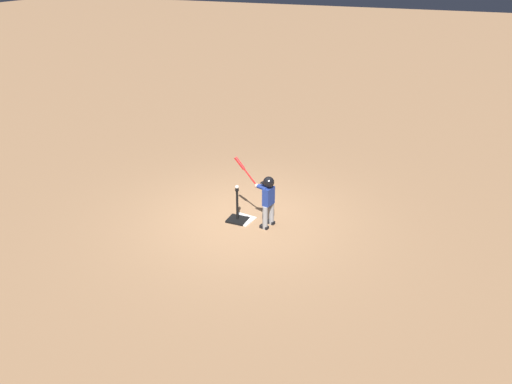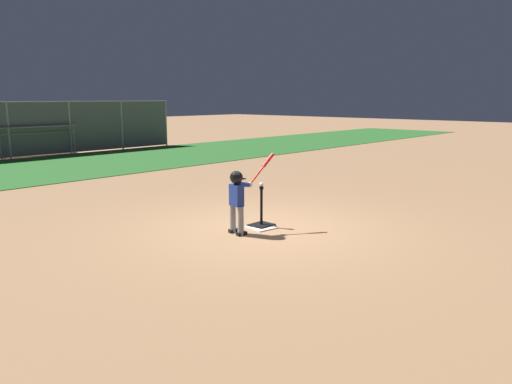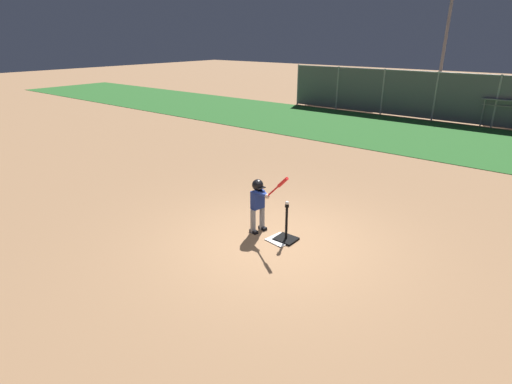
% 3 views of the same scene
% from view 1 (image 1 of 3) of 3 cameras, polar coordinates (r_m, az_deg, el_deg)
% --- Properties ---
extents(ground_plane, '(90.00, 90.00, 0.00)m').
position_cam_1_polar(ground_plane, '(10.52, -1.30, -3.00)').
color(ground_plane, '#99704C').
extents(home_plate, '(0.50, 0.50, 0.02)m').
position_cam_1_polar(home_plate, '(10.45, -1.57, -3.15)').
color(home_plate, white).
rests_on(home_plate, ground_plane).
extents(batting_tee, '(0.40, 0.36, 0.74)m').
position_cam_1_polar(batting_tee, '(10.37, -2.14, -2.73)').
color(batting_tee, black).
rests_on(batting_tee, ground_plane).
extents(batter_child, '(0.92, 0.37, 1.36)m').
position_cam_1_polar(batter_child, '(9.91, 1.25, -0.31)').
color(batter_child, gray).
rests_on(batter_child, ground_plane).
extents(baseball, '(0.07, 0.07, 0.07)m').
position_cam_1_polar(baseball, '(10.07, -2.20, 0.59)').
color(baseball, white).
rests_on(baseball, batting_tee).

